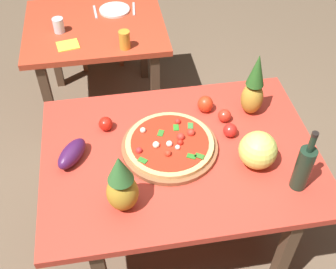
{
  "coord_description": "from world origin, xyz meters",
  "views": [
    {
      "loc": [
        -0.29,
        -1.37,
        2.32
      ],
      "look_at": [
        -0.05,
        0.08,
        0.82
      ],
      "focal_mm": 44.98,
      "sensor_mm": 36.0,
      "label": 1
    }
  ],
  "objects_px": {
    "pineapple_right": "(254,88)",
    "tomato_by_bottle": "(230,130)",
    "fork_utensil": "(95,12)",
    "pizza_board": "(170,147)",
    "background_table": "(96,38)",
    "dinner_plate": "(115,10)",
    "wine_bottle": "(304,167)",
    "knife_utensil": "(134,9)",
    "pineapple_left": "(122,185)",
    "tomato_beside_pepper": "(106,124)",
    "eggplant": "(72,154)",
    "drinking_glass_water": "(59,25)",
    "display_table": "(180,163)",
    "melon": "(258,150)",
    "tomato_near_board": "(224,116)",
    "pizza": "(170,143)",
    "drinking_glass_juice": "(125,40)",
    "dining_chair": "(96,15)",
    "bell_pepper": "(205,104)",
    "napkin_folded": "(68,45)"
  },
  "relations": [
    {
      "from": "pineapple_left",
      "to": "drinking_glass_water",
      "type": "bearing_deg",
      "value": 101.44
    },
    {
      "from": "pineapple_right",
      "to": "tomato_by_bottle",
      "type": "xyz_separation_m",
      "value": [
        -0.16,
        -0.16,
        -0.13
      ]
    },
    {
      "from": "drinking_glass_water",
      "to": "pineapple_left",
      "type": "bearing_deg",
      "value": -78.56
    },
    {
      "from": "background_table",
      "to": "dinner_plate",
      "type": "xyz_separation_m",
      "value": [
        0.15,
        0.16,
        0.12
      ]
    },
    {
      "from": "drinking_glass_water",
      "to": "pineapple_right",
      "type": "bearing_deg",
      "value": -43.77
    },
    {
      "from": "tomato_beside_pepper",
      "to": "knife_utensil",
      "type": "bearing_deg",
      "value": 77.29
    },
    {
      "from": "tomato_near_board",
      "to": "drinking_glass_juice",
      "type": "distance_m",
      "value": 0.9
    },
    {
      "from": "display_table",
      "to": "dinner_plate",
      "type": "distance_m",
      "value": 1.46
    },
    {
      "from": "fork_utensil",
      "to": "bell_pepper",
      "type": "bearing_deg",
      "value": -68.38
    },
    {
      "from": "display_table",
      "to": "pineapple_right",
      "type": "distance_m",
      "value": 0.55
    },
    {
      "from": "melon",
      "to": "napkin_folded",
      "type": "distance_m",
      "value": 1.48
    },
    {
      "from": "tomato_near_board",
      "to": "drinking_glass_juice",
      "type": "height_order",
      "value": "drinking_glass_juice"
    },
    {
      "from": "tomato_near_board",
      "to": "fork_utensil",
      "type": "distance_m",
      "value": 1.4
    },
    {
      "from": "pineapple_left",
      "to": "tomato_beside_pepper",
      "type": "xyz_separation_m",
      "value": [
        -0.05,
        0.49,
        -0.11
      ]
    },
    {
      "from": "pizza",
      "to": "drinking_glass_juice",
      "type": "xyz_separation_m",
      "value": [
        -0.14,
        0.92,
        0.02
      ]
    },
    {
      "from": "display_table",
      "to": "dinner_plate",
      "type": "relative_size",
      "value": 6.2
    },
    {
      "from": "tomato_beside_pepper",
      "to": "background_table",
      "type": "bearing_deg",
      "value": 91.02
    },
    {
      "from": "pineapple_right",
      "to": "tomato_beside_pepper",
      "type": "distance_m",
      "value": 0.79
    },
    {
      "from": "fork_utensil",
      "to": "wine_bottle",
      "type": "bearing_deg",
      "value": -67.47
    },
    {
      "from": "fork_utensil",
      "to": "eggplant",
      "type": "bearing_deg",
      "value": -100.36
    },
    {
      "from": "background_table",
      "to": "eggplant",
      "type": "distance_m",
      "value": 1.27
    },
    {
      "from": "dinner_plate",
      "to": "tomato_near_board",
      "type": "bearing_deg",
      "value": -68.75
    },
    {
      "from": "tomato_beside_pepper",
      "to": "dinner_plate",
      "type": "height_order",
      "value": "tomato_beside_pepper"
    },
    {
      "from": "wine_bottle",
      "to": "tomato_near_board",
      "type": "xyz_separation_m",
      "value": [
        -0.22,
        0.48,
        -0.09
      ]
    },
    {
      "from": "background_table",
      "to": "pizza",
      "type": "relative_size",
      "value": 2.22
    },
    {
      "from": "wine_bottle",
      "to": "knife_utensil",
      "type": "height_order",
      "value": "wine_bottle"
    },
    {
      "from": "pineapple_left",
      "to": "dinner_plate",
      "type": "height_order",
      "value": "pineapple_left"
    },
    {
      "from": "display_table",
      "to": "pizza",
      "type": "distance_m",
      "value": 0.13
    },
    {
      "from": "display_table",
      "to": "pizza",
      "type": "xyz_separation_m",
      "value": [
        -0.05,
        0.03,
        0.12
      ]
    },
    {
      "from": "tomato_by_bottle",
      "to": "napkin_folded",
      "type": "bearing_deg",
      "value": 130.33
    },
    {
      "from": "pizza_board",
      "to": "eggplant",
      "type": "height_order",
      "value": "eggplant"
    },
    {
      "from": "pineapple_right",
      "to": "melon",
      "type": "height_order",
      "value": "pineapple_right"
    },
    {
      "from": "pineapple_left",
      "to": "fork_utensil",
      "type": "xyz_separation_m",
      "value": [
        -0.05,
        1.71,
        -0.14
      ]
    },
    {
      "from": "bell_pepper",
      "to": "drinking_glass_water",
      "type": "distance_m",
      "value": 1.23
    },
    {
      "from": "dining_chair",
      "to": "fork_utensil",
      "type": "bearing_deg",
      "value": 85.29
    },
    {
      "from": "eggplant",
      "to": "tomato_near_board",
      "type": "relative_size",
      "value": 2.9
    },
    {
      "from": "pineapple_left",
      "to": "drinking_glass_juice",
      "type": "relative_size",
      "value": 2.64
    },
    {
      "from": "fork_utensil",
      "to": "pizza_board",
      "type": "bearing_deg",
      "value": -81.28
    },
    {
      "from": "display_table",
      "to": "tomato_beside_pepper",
      "type": "relative_size",
      "value": 18.58
    },
    {
      "from": "melon",
      "to": "tomato_by_bottle",
      "type": "relative_size",
      "value": 2.53
    },
    {
      "from": "melon",
      "to": "napkin_folded",
      "type": "xyz_separation_m",
      "value": [
        -0.9,
        1.17,
        -0.09
      ]
    },
    {
      "from": "pineapple_right",
      "to": "bell_pepper",
      "type": "height_order",
      "value": "pineapple_right"
    },
    {
      "from": "melon",
      "to": "tomato_near_board",
      "type": "xyz_separation_m",
      "value": [
        -0.07,
        0.32,
        -0.06
      ]
    },
    {
      "from": "background_table",
      "to": "knife_utensil",
      "type": "xyz_separation_m",
      "value": [
        0.29,
        0.16,
        0.12
      ]
    },
    {
      "from": "drinking_glass_water",
      "to": "bell_pepper",
      "type": "bearing_deg",
      "value": -49.71
    },
    {
      "from": "pizza_board",
      "to": "bell_pepper",
      "type": "xyz_separation_m",
      "value": [
        0.24,
        0.25,
        0.03
      ]
    },
    {
      "from": "tomato_near_board",
      "to": "drinking_glass_water",
      "type": "relative_size",
      "value": 0.69
    },
    {
      "from": "tomato_by_bottle",
      "to": "drinking_glass_juice",
      "type": "distance_m",
      "value": 0.99
    },
    {
      "from": "tomato_near_board",
      "to": "dinner_plate",
      "type": "distance_m",
      "value": 1.35
    },
    {
      "from": "bell_pepper",
      "to": "tomato_beside_pepper",
      "type": "height_order",
      "value": "bell_pepper"
    }
  ]
}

